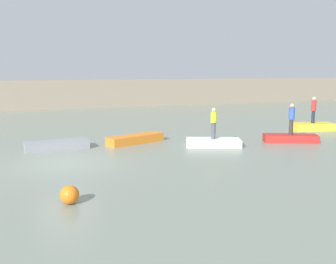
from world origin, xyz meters
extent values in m
plane|color=gray|center=(0.00, 0.00, 0.00)|extent=(120.00, 120.00, 0.00)
cube|color=gray|center=(0.00, 23.62, 1.49)|extent=(80.00, 1.20, 2.98)
cube|color=gray|center=(-0.16, 3.19, 0.23)|extent=(3.21, 1.38, 0.45)
cube|color=orange|center=(4.04, 3.58, 0.23)|extent=(3.43, 2.04, 0.45)
cube|color=white|center=(7.74, 1.39, 0.19)|extent=(3.14, 2.23, 0.38)
cube|color=red|center=(12.32, 0.93, 0.21)|extent=(3.08, 2.04, 0.43)
cube|color=gold|center=(16.38, 3.95, 0.24)|extent=(2.92, 1.67, 0.48)
cylinder|color=#4C4C56|center=(7.74, 1.39, 0.82)|extent=(0.22, 0.22, 0.89)
cylinder|color=#D8F226|center=(7.74, 1.39, 1.54)|extent=(0.32, 0.32, 0.55)
sphere|color=beige|center=(7.74, 1.39, 1.93)|extent=(0.22, 0.22, 0.22)
cylinder|color=#232838|center=(16.38, 3.95, 0.90)|extent=(0.22, 0.22, 0.83)
cylinder|color=red|center=(16.38, 3.95, 1.65)|extent=(0.32, 0.32, 0.68)
sphere|color=beige|center=(16.38, 3.95, 2.12)|extent=(0.25, 0.25, 0.25)
cylinder|color=#38332D|center=(12.32, 0.93, 0.86)|extent=(0.22, 0.22, 0.86)
cylinder|color=blue|center=(12.32, 0.93, 1.60)|extent=(0.32, 0.32, 0.64)
sphere|color=tan|center=(12.32, 0.93, 2.05)|extent=(0.24, 0.24, 0.24)
sphere|color=orange|center=(-0.24, -5.06, 0.29)|extent=(0.58, 0.58, 0.58)
camera|label=1|loc=(-1.03, -16.25, 4.01)|focal=40.03mm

